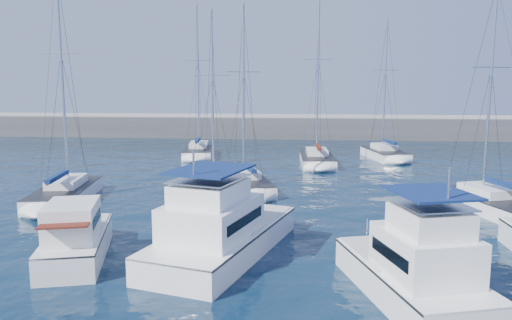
# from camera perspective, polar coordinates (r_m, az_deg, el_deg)

# --- Properties ---
(ground) EXTENTS (220.00, 220.00, 0.00)m
(ground) POSITION_cam_1_polar(r_m,az_deg,el_deg) (24.00, 3.50, -10.66)
(ground) COLOR black
(ground) RESTS_ON ground
(breakwater) EXTENTS (160.00, 6.00, 4.45)m
(breakwater) POSITION_cam_1_polar(r_m,az_deg,el_deg) (74.96, 4.84, 3.38)
(breakwater) COLOR #424244
(breakwater) RESTS_ON ground
(motor_yacht_port_outer) EXTENTS (4.16, 6.98, 3.20)m
(motor_yacht_port_outer) POSITION_cam_1_polar(r_m,az_deg,el_deg) (24.25, -19.92, -8.62)
(motor_yacht_port_outer) COLOR white
(motor_yacht_port_outer) RESTS_ON ground
(motor_yacht_port_inner) EXTENTS (6.49, 10.85, 4.69)m
(motor_yacht_port_inner) POSITION_cam_1_polar(r_m,az_deg,el_deg) (23.37, -4.16, -8.28)
(motor_yacht_port_inner) COLOR white
(motor_yacht_port_inner) RESTS_ON ground
(motor_yacht_stbd_inner) EXTENTS (5.20, 8.12, 4.69)m
(motor_yacht_stbd_inner) POSITION_cam_1_polar(r_m,az_deg,el_deg) (19.66, 17.80, -12.01)
(motor_yacht_stbd_inner) COLOR white
(motor_yacht_stbd_inner) RESTS_ON ground
(sailboat_mid_a) EXTENTS (4.38, 8.88, 16.09)m
(sailboat_mid_a) POSITION_cam_1_polar(r_m,az_deg,el_deg) (36.66, -20.97, -3.56)
(sailboat_mid_a) COLOR white
(sailboat_mid_a) RESTS_ON ground
(sailboat_mid_b) EXTENTS (3.48, 7.51, 13.72)m
(sailboat_mid_b) POSITION_cam_1_polar(r_m,az_deg,el_deg) (37.73, -5.00, -2.70)
(sailboat_mid_b) COLOR white
(sailboat_mid_b) RESTS_ON ground
(sailboat_mid_c) EXTENTS (5.13, 8.00, 14.12)m
(sailboat_mid_c) POSITION_cam_1_polar(r_m,az_deg,el_deg) (37.52, -1.18, -2.72)
(sailboat_mid_c) COLOR white
(sailboat_mid_c) RESTS_ON ground
(sailboat_mid_e) EXTENTS (5.29, 8.05, 14.34)m
(sailboat_mid_e) POSITION_cam_1_polar(r_m,az_deg,el_deg) (34.76, 25.15, -4.48)
(sailboat_mid_e) COLOR white
(sailboat_mid_e) RESTS_ON ground
(sailboat_back_a) EXTENTS (4.17, 8.63, 16.88)m
(sailboat_back_a) POSITION_cam_1_polar(r_m,az_deg,el_deg) (55.65, -6.56, 0.99)
(sailboat_back_a) COLOR white
(sailboat_back_a) RESTS_ON ground
(sailboat_back_b) EXTENTS (3.54, 8.16, 16.64)m
(sailboat_back_b) POSITION_cam_1_polar(r_m,az_deg,el_deg) (49.90, 6.98, 0.09)
(sailboat_back_b) COLOR white
(sailboat_back_b) RESTS_ON ground
(sailboat_back_c) EXTENTS (4.51, 7.88, 15.08)m
(sailboat_back_c) POSITION_cam_1_polar(r_m,az_deg,el_deg) (55.24, 14.50, 0.70)
(sailboat_back_c) COLOR white
(sailboat_back_c) RESTS_ON ground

